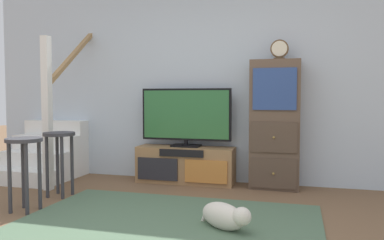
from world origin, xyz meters
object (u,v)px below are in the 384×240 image
television (186,116)px  bar_stool_far (59,149)px  desk_clock (279,50)px  media_console (185,165)px  side_cabinet (275,125)px  dog (225,216)px  bar_stool_near (24,157)px

television → bar_stool_far: (-1.14, -1.04, -0.33)m
television → desk_clock: 1.40m
desk_clock → bar_stool_far: 2.75m
media_console → bar_stool_far: (-1.14, -1.01, 0.30)m
media_console → side_cabinet: (1.11, 0.01, 0.53)m
bar_stool_far → dog: 2.08m
media_console → dog: 1.80m
side_cabinet → desk_clock: bearing=-19.6°
side_cabinet → desk_clock: size_ratio=6.53×
television → bar_stool_near: size_ratio=1.65×
side_cabinet → dog: bearing=-100.4°
bar_stool_near → bar_stool_far: size_ratio=1.00×
bar_stool_near → dog: bearing=-0.2°
dog → bar_stool_near: bearing=179.8°
bar_stool_near → television: bearing=55.1°
desk_clock → bar_stool_near: (-2.28, -1.59, -1.12)m
television → bar_stool_far: television is taller
desk_clock → television: bearing=178.6°
desk_clock → bar_stool_far: (-2.30, -1.01, -1.12)m
television → dog: (0.81, -1.63, -0.74)m
media_console → dog: size_ratio=2.55×
bar_stool_far → dog: (1.96, -0.59, -0.41)m
television → dog: television is taller
side_cabinet → bar_stool_far: bearing=-155.6°
television → dog: 1.96m
side_cabinet → bar_stool_near: (-2.24, -1.61, -0.24)m
media_console → desk_clock: (1.15, -0.00, 1.42)m
dog → television: bearing=116.6°
bar_stool_far → media_console: bearing=41.6°
media_console → dog: (0.81, -1.60, -0.11)m
desk_clock → dog: desk_clock is taller
media_console → television: 0.63m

